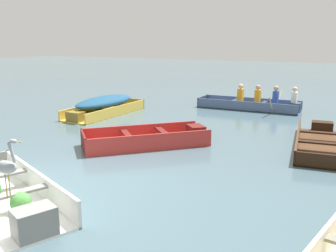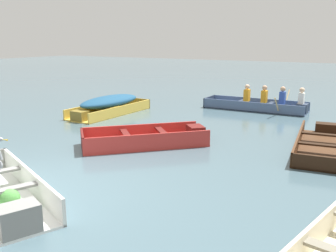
{
  "view_description": "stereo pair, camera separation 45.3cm",
  "coord_description": "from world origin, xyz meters",
  "px_view_note": "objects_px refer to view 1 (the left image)",
  "views": [
    {
      "loc": [
        4.55,
        -4.34,
        2.52
      ],
      "look_at": [
        0.21,
        3.96,
        0.35
      ],
      "focal_mm": 40.0,
      "sensor_mm": 36.0,
      "label": 1
    },
    {
      "loc": [
        4.95,
        -4.12,
        2.52
      ],
      "look_at": [
        0.21,
        3.96,
        0.35
      ],
      "focal_mm": 40.0,
      "sensor_mm": 36.0,
      "label": 2
    }
  ],
  "objects_px": {
    "dinghy_white_foreground": "(2,196)",
    "rowboat_slate_blue_with_crew": "(256,104)",
    "skiff_yellow_near_moored": "(104,104)",
    "skiff_dark_varnish_mid_moored": "(323,142)",
    "skiff_red_far_moored": "(151,139)",
    "heron_on_dinghy": "(7,165)"
  },
  "relations": [
    {
      "from": "dinghy_white_foreground",
      "to": "rowboat_slate_blue_with_crew",
      "type": "distance_m",
      "value": 10.03
    },
    {
      "from": "dinghy_white_foreground",
      "to": "rowboat_slate_blue_with_crew",
      "type": "xyz_separation_m",
      "value": [
        1.35,
        9.94,
        0.06
      ]
    },
    {
      "from": "skiff_yellow_near_moored",
      "to": "rowboat_slate_blue_with_crew",
      "type": "distance_m",
      "value": 5.5
    },
    {
      "from": "skiff_dark_varnish_mid_moored",
      "to": "skiff_yellow_near_moored",
      "type": "bearing_deg",
      "value": 174.76
    },
    {
      "from": "skiff_yellow_near_moored",
      "to": "skiff_red_far_moored",
      "type": "distance_m",
      "value": 4.17
    },
    {
      "from": "dinghy_white_foreground",
      "to": "skiff_red_far_moored",
      "type": "relative_size",
      "value": 1.12
    },
    {
      "from": "skiff_red_far_moored",
      "to": "heron_on_dinghy",
      "type": "bearing_deg",
      "value": -85.41
    },
    {
      "from": "skiff_red_far_moored",
      "to": "heron_on_dinghy",
      "type": "relative_size",
      "value": 3.44
    },
    {
      "from": "skiff_dark_varnish_mid_moored",
      "to": "rowboat_slate_blue_with_crew",
      "type": "bearing_deg",
      "value": 123.99
    },
    {
      "from": "rowboat_slate_blue_with_crew",
      "to": "heron_on_dinghy",
      "type": "xyz_separation_m",
      "value": [
        -0.67,
        -10.33,
        0.67
      ]
    },
    {
      "from": "skiff_yellow_near_moored",
      "to": "dinghy_white_foreground",
      "type": "bearing_deg",
      "value": -65.45
    },
    {
      "from": "dinghy_white_foreground",
      "to": "skiff_dark_varnish_mid_moored",
      "type": "height_order",
      "value": "dinghy_white_foreground"
    },
    {
      "from": "skiff_yellow_near_moored",
      "to": "skiff_red_far_moored",
      "type": "xyz_separation_m",
      "value": [
        3.32,
        -2.52,
        -0.22
      ]
    },
    {
      "from": "dinghy_white_foreground",
      "to": "skiff_red_far_moored",
      "type": "xyz_separation_m",
      "value": [
        0.32,
        4.05,
        -0.02
      ]
    },
    {
      "from": "skiff_red_far_moored",
      "to": "rowboat_slate_blue_with_crew",
      "type": "xyz_separation_m",
      "value": [
        1.02,
        5.89,
        0.08
      ]
    },
    {
      "from": "skiff_red_far_moored",
      "to": "rowboat_slate_blue_with_crew",
      "type": "height_order",
      "value": "rowboat_slate_blue_with_crew"
    },
    {
      "from": "skiff_yellow_near_moored",
      "to": "heron_on_dinghy",
      "type": "bearing_deg",
      "value": -62.12
    },
    {
      "from": "dinghy_white_foreground",
      "to": "skiff_red_far_moored",
      "type": "distance_m",
      "value": 4.06
    },
    {
      "from": "dinghy_white_foreground",
      "to": "heron_on_dinghy",
      "type": "height_order",
      "value": "heron_on_dinghy"
    },
    {
      "from": "rowboat_slate_blue_with_crew",
      "to": "heron_on_dinghy",
      "type": "distance_m",
      "value": 10.37
    },
    {
      "from": "skiff_dark_varnish_mid_moored",
      "to": "rowboat_slate_blue_with_crew",
      "type": "xyz_separation_m",
      "value": [
        -2.71,
        4.02,
        0.12
      ]
    },
    {
      "from": "skiff_yellow_near_moored",
      "to": "heron_on_dinghy",
      "type": "xyz_separation_m",
      "value": [
        3.68,
        -6.95,
        0.52
      ]
    }
  ]
}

